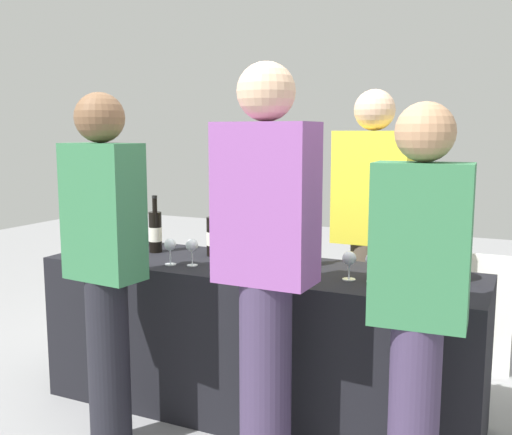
{
  "coord_description": "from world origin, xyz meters",
  "views": [
    {
      "loc": [
        1.26,
        -2.67,
        1.47
      ],
      "look_at": [
        0.0,
        0.0,
        1.04
      ],
      "focal_mm": 41.23,
      "sensor_mm": 36.0,
      "label": 1
    }
  ],
  "objects_px": {
    "wine_bottle_1": "(155,231)",
    "wine_glass_3": "(373,261)",
    "wine_bottle_2": "(213,236)",
    "guest_0": "(105,258)",
    "wine_bottle_4": "(300,245)",
    "wine_glass_2": "(349,260)",
    "server_pouring": "(371,229)",
    "wine_glass_1": "(192,246)",
    "wine_glass_0": "(170,246)",
    "menu_board": "(460,311)",
    "wine_bottle_0": "(138,226)",
    "wine_bottle_3": "(283,240)",
    "guest_2": "(418,300)",
    "ice_bucket": "(435,260)",
    "guest_1": "(266,260)",
    "wine_bottle_5": "(390,250)"
  },
  "relations": [
    {
      "from": "wine_bottle_1",
      "to": "wine_glass_3",
      "type": "xyz_separation_m",
      "value": [
        1.29,
        -0.14,
        -0.02
      ]
    },
    {
      "from": "wine_bottle_4",
      "to": "wine_glass_2",
      "type": "distance_m",
      "value": 0.33
    },
    {
      "from": "wine_bottle_1",
      "to": "guest_0",
      "type": "relative_size",
      "value": 0.2
    },
    {
      "from": "guest_1",
      "to": "wine_glass_3",
      "type": "bearing_deg",
      "value": 56.24
    },
    {
      "from": "ice_bucket",
      "to": "guest_1",
      "type": "relative_size",
      "value": 0.13
    },
    {
      "from": "menu_board",
      "to": "wine_glass_3",
      "type": "bearing_deg",
      "value": -104.67
    },
    {
      "from": "server_pouring",
      "to": "menu_board",
      "type": "height_order",
      "value": "server_pouring"
    },
    {
      "from": "wine_glass_3",
      "to": "server_pouring",
      "type": "bearing_deg",
      "value": 105.02
    },
    {
      "from": "wine_glass_0",
      "to": "wine_glass_1",
      "type": "xyz_separation_m",
      "value": [
        0.11,
        0.03,
        0.0
      ]
    },
    {
      "from": "wine_bottle_5",
      "to": "menu_board",
      "type": "relative_size",
      "value": 0.45
    },
    {
      "from": "wine_bottle_0",
      "to": "wine_glass_3",
      "type": "xyz_separation_m",
      "value": [
        1.49,
        -0.24,
        -0.02
      ]
    },
    {
      "from": "wine_bottle_4",
      "to": "guest_2",
      "type": "relative_size",
      "value": 0.2
    },
    {
      "from": "wine_glass_1",
      "to": "guest_2",
      "type": "xyz_separation_m",
      "value": [
        1.21,
        -0.42,
        -0.02
      ]
    },
    {
      "from": "server_pouring",
      "to": "guest_2",
      "type": "bearing_deg",
      "value": 112.26
    },
    {
      "from": "wine_bottle_0",
      "to": "ice_bucket",
      "type": "distance_m",
      "value": 1.74
    },
    {
      "from": "wine_bottle_2",
      "to": "guest_0",
      "type": "height_order",
      "value": "guest_0"
    },
    {
      "from": "guest_0",
      "to": "guest_2",
      "type": "distance_m",
      "value": 1.38
    },
    {
      "from": "wine_bottle_0",
      "to": "menu_board",
      "type": "distance_m",
      "value": 2.05
    },
    {
      "from": "wine_bottle_0",
      "to": "wine_bottle_1",
      "type": "xyz_separation_m",
      "value": [
        0.2,
        -0.1,
        -0.0
      ]
    },
    {
      "from": "guest_2",
      "to": "wine_bottle_1",
      "type": "bearing_deg",
      "value": 155.31
    },
    {
      "from": "wine_bottle_2",
      "to": "wine_glass_2",
      "type": "xyz_separation_m",
      "value": [
        0.83,
        -0.2,
        -0.02
      ]
    },
    {
      "from": "guest_1",
      "to": "guest_2",
      "type": "distance_m",
      "value": 0.62
    },
    {
      "from": "wine_bottle_3",
      "to": "ice_bucket",
      "type": "relative_size",
      "value": 1.4
    },
    {
      "from": "wine_glass_0",
      "to": "guest_0",
      "type": "relative_size",
      "value": 0.08
    },
    {
      "from": "wine_glass_2",
      "to": "guest_0",
      "type": "bearing_deg",
      "value": -151.18
    },
    {
      "from": "wine_bottle_2",
      "to": "wine_glass_1",
      "type": "height_order",
      "value": "wine_bottle_2"
    },
    {
      "from": "wine_glass_2",
      "to": "wine_bottle_4",
      "type": "bearing_deg",
      "value": 154.35
    },
    {
      "from": "wine_bottle_3",
      "to": "guest_1",
      "type": "xyz_separation_m",
      "value": [
        0.21,
        -0.69,
        0.05
      ]
    },
    {
      "from": "wine_bottle_3",
      "to": "server_pouring",
      "type": "height_order",
      "value": "server_pouring"
    },
    {
      "from": "wine_bottle_1",
      "to": "wine_bottle_4",
      "type": "distance_m",
      "value": 0.88
    },
    {
      "from": "wine_glass_3",
      "to": "guest_1",
      "type": "distance_m",
      "value": 0.57
    },
    {
      "from": "wine_glass_1",
      "to": "wine_glass_0",
      "type": "bearing_deg",
      "value": -165.45
    },
    {
      "from": "wine_bottle_3",
      "to": "wine_glass_0",
      "type": "relative_size",
      "value": 2.31
    },
    {
      "from": "menu_board",
      "to": "ice_bucket",
      "type": "bearing_deg",
      "value": -92.22
    },
    {
      "from": "wine_glass_0",
      "to": "guest_2",
      "type": "relative_size",
      "value": 0.09
    },
    {
      "from": "wine_bottle_3",
      "to": "wine_glass_0",
      "type": "xyz_separation_m",
      "value": [
        -0.49,
        -0.32,
        -0.01
      ]
    },
    {
      "from": "wine_bottle_0",
      "to": "wine_bottle_2",
      "type": "height_order",
      "value": "wine_bottle_0"
    },
    {
      "from": "wine_glass_2",
      "to": "ice_bucket",
      "type": "relative_size",
      "value": 0.59
    },
    {
      "from": "wine_bottle_1",
      "to": "guest_1",
      "type": "height_order",
      "value": "guest_1"
    },
    {
      "from": "wine_glass_2",
      "to": "server_pouring",
      "type": "xyz_separation_m",
      "value": [
        -0.07,
        0.68,
        0.04
      ]
    },
    {
      "from": "guest_0",
      "to": "guest_2",
      "type": "xyz_separation_m",
      "value": [
        1.38,
        0.06,
        -0.04
      ]
    },
    {
      "from": "wine_glass_2",
      "to": "ice_bucket",
      "type": "distance_m",
      "value": 0.4
    },
    {
      "from": "wine_bottle_2",
      "to": "guest_0",
      "type": "distance_m",
      "value": 0.75
    },
    {
      "from": "guest_0",
      "to": "guest_2",
      "type": "height_order",
      "value": "guest_0"
    },
    {
      "from": "wine_bottle_2",
      "to": "wine_glass_1",
      "type": "distance_m",
      "value": 0.27
    },
    {
      "from": "wine_bottle_1",
      "to": "wine_bottle_2",
      "type": "height_order",
      "value": "wine_bottle_1"
    },
    {
      "from": "wine_bottle_2",
      "to": "ice_bucket",
      "type": "relative_size",
      "value": 1.4
    },
    {
      "from": "wine_bottle_2",
      "to": "server_pouring",
      "type": "bearing_deg",
      "value": 31.97
    },
    {
      "from": "wine_bottle_2",
      "to": "guest_1",
      "type": "height_order",
      "value": "guest_1"
    },
    {
      "from": "ice_bucket",
      "to": "wine_bottle_1",
      "type": "bearing_deg",
      "value": -179.46
    }
  ]
}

